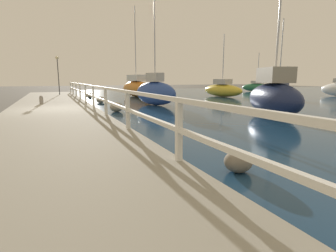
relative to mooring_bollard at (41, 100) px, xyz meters
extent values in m
plane|color=#4C473D|center=(0.55, -2.91, -0.55)|extent=(120.00, 120.00, 0.00)
cube|color=gray|center=(0.55, -2.91, -0.39)|extent=(4.05, 36.00, 0.31)
cube|color=white|center=(2.47, -12.63, 0.31)|extent=(0.10, 0.10, 1.09)
cube|color=white|center=(2.47, -9.39, 0.31)|extent=(0.10, 0.10, 1.09)
cube|color=white|center=(2.47, -6.15, 0.31)|extent=(0.10, 0.10, 1.09)
cube|color=white|center=(2.47, -2.91, 0.31)|extent=(0.10, 0.10, 1.09)
cube|color=white|center=(2.47, 0.33, 0.31)|extent=(0.10, 0.10, 1.09)
cube|color=white|center=(2.47, 3.57, 0.31)|extent=(0.10, 0.10, 1.09)
cube|color=white|center=(2.47, 6.81, 0.31)|extent=(0.10, 0.10, 1.09)
cube|color=white|center=(2.47, 10.05, 0.31)|extent=(0.10, 0.10, 1.09)
cube|color=white|center=(2.47, 13.29, 0.31)|extent=(0.10, 0.10, 1.09)
cube|color=white|center=(2.47, -2.91, 0.81)|extent=(0.09, 32.50, 0.08)
cube|color=white|center=(2.47, -2.91, 0.31)|extent=(0.09, 32.50, 0.08)
ellipsoid|color=gray|center=(3.63, -2.90, -0.29)|extent=(0.68, 0.61, 0.51)
ellipsoid|color=gray|center=(3.78, 2.73, -0.31)|extent=(0.63, 0.57, 0.47)
ellipsoid|color=gray|center=(3.73, 8.00, -0.30)|extent=(0.66, 0.59, 0.49)
ellipsoid|color=slate|center=(3.60, -12.84, -0.34)|extent=(0.54, 0.49, 0.41)
cylinder|color=gray|center=(0.00, 0.00, -0.06)|extent=(0.21, 0.21, 0.35)
sphere|color=gray|center=(0.00, 0.00, 0.15)|extent=(0.18, 0.18, 0.18)
cylinder|color=#2D2D33|center=(1.25, 9.26, 1.33)|extent=(0.07, 0.07, 3.13)
sphere|color=beige|center=(1.25, 9.26, 3.05)|extent=(0.29, 0.29, 0.29)
ellipsoid|color=orange|center=(8.13, 8.11, 0.23)|extent=(2.06, 5.94, 1.53)
cube|color=silver|center=(8.13, 8.11, 1.29)|extent=(1.24, 2.54, 0.58)
cylinder|color=silver|center=(8.13, 8.11, 4.40)|extent=(0.09, 0.09, 6.81)
ellipsoid|color=gray|center=(17.96, -0.15, -0.06)|extent=(2.16, 3.70, 0.96)
cube|color=#4C566B|center=(17.96, -0.15, 0.71)|extent=(1.26, 1.37, 0.57)
cylinder|color=silver|center=(17.96, -0.15, 3.18)|extent=(0.09, 0.09, 5.52)
ellipsoid|color=#2D4C9E|center=(6.81, -0.34, 0.23)|extent=(2.21, 3.89, 1.54)
cube|color=beige|center=(6.81, -0.34, 1.28)|extent=(1.01, 1.22, 0.57)
cylinder|color=silver|center=(6.81, -0.34, 4.20)|extent=(0.09, 0.09, 6.40)
ellipsoid|color=gold|center=(15.99, 5.03, 0.06)|extent=(1.90, 5.37, 1.20)
cube|color=beige|center=(15.99, 5.03, 0.92)|extent=(1.13, 1.84, 0.51)
cylinder|color=silver|center=(15.99, 5.03, 3.02)|extent=(0.09, 0.09, 4.72)
ellipsoid|color=#192347|center=(9.94, -7.45, 0.23)|extent=(2.82, 4.42, 1.53)
cube|color=#9E937F|center=(9.94, -7.45, 1.34)|extent=(1.57, 1.92, 0.69)
cylinder|color=silver|center=(9.94, -7.45, 3.04)|extent=(0.09, 0.09, 4.09)
ellipsoid|color=#236B42|center=(26.44, 11.58, 0.02)|extent=(1.81, 5.20, 1.12)
cube|color=beige|center=(26.44, 11.58, 0.76)|extent=(0.97, 1.81, 0.36)
cylinder|color=silver|center=(26.44, 11.58, 2.62)|extent=(0.09, 0.09, 4.09)
camera|label=1|loc=(0.53, -16.55, 1.16)|focal=28.00mm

